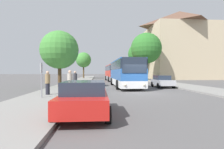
{
  "coord_description": "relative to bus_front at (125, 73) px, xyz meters",
  "views": [
    {
      "loc": [
        -3.61,
        -14.7,
        1.81
      ],
      "look_at": [
        -1.24,
        14.9,
        1.4
      ],
      "focal_mm": 28.0,
      "sensor_mm": 36.0,
      "label": 1
    }
  ],
  "objects": [
    {
      "name": "tree_left_far",
      "position": [
        -7.59,
        -0.68,
        2.61
      ],
      "size": [
        4.31,
        4.31,
        6.34
      ],
      "color": "#47331E",
      "rests_on": "sidewalk_left"
    },
    {
      "name": "tree_left_near",
      "position": [
        -7.32,
        28.91,
        3.53
      ],
      "size": [
        4.27,
        4.27,
        7.25
      ],
      "color": "#513D23",
      "rests_on": "sidewalk_left"
    },
    {
      "name": "sidewalk_right",
      "position": [
        7.38,
        -6.26,
        -1.64
      ],
      "size": [
        4.0,
        120.0,
        0.15
      ],
      "primitive_type": "cube",
      "color": "gray",
      "rests_on": "ground_plane"
    },
    {
      "name": "bus_stop_sign",
      "position": [
        -6.91,
        -9.24,
        -0.14
      ],
      "size": [
        0.08,
        0.45,
        2.28
      ],
      "color": "gray",
      "rests_on": "sidewalk_left"
    },
    {
      "name": "tree_right_near",
      "position": [
        6.88,
        15.1,
        5.1
      ],
      "size": [
        6.45,
        6.45,
        9.9
      ],
      "color": "#47331E",
      "rests_on": "sidewalk_right"
    },
    {
      "name": "pedestrian_waiting_near",
      "position": [
        -6.93,
        -7.8,
        -0.68
      ],
      "size": [
        0.36,
        0.36,
        1.74
      ],
      "rotation": [
        0.0,
        0.0,
        2.13
      ],
      "color": "#23232D",
      "rests_on": "sidewalk_left"
    },
    {
      "name": "bus_middle",
      "position": [
        -0.1,
        14.71,
        -0.0
      ],
      "size": [
        3.07,
        11.41,
        3.19
      ],
      "rotation": [
        0.0,
        0.0,
        0.03
      ],
      "color": "gray",
      "rests_on": "ground_plane"
    },
    {
      "name": "tree_right_mid",
      "position": [
        7.98,
        26.12,
        5.08
      ],
      "size": [
        6.06,
        6.06,
        9.68
      ],
      "color": "brown",
      "rests_on": "sidewalk_right"
    },
    {
      "name": "pedestrian_waiting_far",
      "position": [
        -5.23,
        -8.34,
        -0.65
      ],
      "size": [
        0.36,
        0.36,
        1.79
      ],
      "rotation": [
        0.0,
        0.0,
        2.48
      ],
      "color": "#23232D",
      "rests_on": "sidewalk_left"
    },
    {
      "name": "parked_car_left_curb",
      "position": [
        -3.79,
        -13.66,
        -0.96
      ],
      "size": [
        2.06,
        4.12,
        1.44
      ],
      "rotation": [
        0.0,
        0.0,
        -0.01
      ],
      "color": "red",
      "rests_on": "ground_plane"
    },
    {
      "name": "sidewalk_left",
      "position": [
        -6.62,
        -6.26,
        -1.64
      ],
      "size": [
        4.0,
        120.0,
        0.15
      ],
      "primitive_type": "cube",
      "color": "gray",
      "rests_on": "ground_plane"
    },
    {
      "name": "bus_front",
      "position": [
        0.0,
        0.0,
        0.0
      ],
      "size": [
        2.94,
        10.8,
        3.19
      ],
      "rotation": [
        0.0,
        0.0,
        0.01
      ],
      "color": "silver",
      "rests_on": "ground_plane"
    },
    {
      "name": "parked_car_right_near",
      "position": [
        4.31,
        -0.94,
        -0.97
      ],
      "size": [
        2.01,
        3.96,
        1.42
      ],
      "rotation": [
        0.0,
        0.0,
        3.11
      ],
      "color": "#B7B7BC",
      "rests_on": "ground_plane"
    },
    {
      "name": "ground_plane",
      "position": [
        0.38,
        -6.26,
        -1.71
      ],
      "size": [
        300.0,
        300.0,
        0.0
      ],
      "primitive_type": "plane",
      "color": "#565454",
      "rests_on": "ground"
    },
    {
      "name": "building_right_background",
      "position": [
        18.44,
        24.14,
        7.3
      ],
      "size": [
        15.75,
        14.07,
        18.03
      ],
      "color": "#C6B28E",
      "rests_on": "ground_plane"
    },
    {
      "name": "pedestrian_walking_back",
      "position": [
        -5.32,
        -4.84,
        -0.68
      ],
      "size": [
        0.36,
        0.36,
        1.76
      ],
      "rotation": [
        0.0,
        0.0,
        2.6
      ],
      "color": "#23232D",
      "rests_on": "sidewalk_left"
    }
  ]
}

